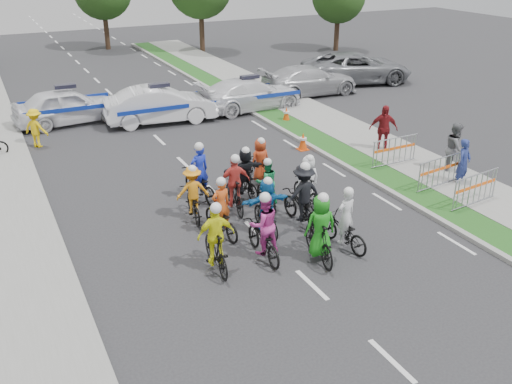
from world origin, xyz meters
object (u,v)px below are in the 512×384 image
rider_4 (303,201)px  barrier_0 (475,191)px  rider_6 (221,216)px  police_car_1 (160,105)px  civilian_suv (357,68)px  marshal_hiviz (36,128)px  rider_11 (245,176)px  rider_2 (263,234)px  barrier_2 (394,152)px  rider_10 (193,198)px  cone_0 (303,141)px  cone_1 (286,115)px  rider_5 (266,209)px  spectator_0 (464,163)px  rider_12 (200,181)px  spectator_1 (455,148)px  rider_3 (216,244)px  police_car_2 (250,94)px  spectator_2 (383,129)px  civilian_sedan (309,80)px  rider_8 (266,189)px  barrier_1 (439,174)px  rider_7 (307,186)px  rider_13 (260,166)px  rider_9 (235,189)px  rider_1 (320,234)px  rider_0 (344,227)px

rider_4 → barrier_0: (5.32, -1.32, -0.20)m
rider_6 → police_car_1: size_ratio=0.37×
civilian_suv → marshal_hiviz: bearing=115.6°
rider_11 → barrier_0: size_ratio=0.86×
rider_2 → barrier_2: 8.04m
rider_4 → civilian_suv: (11.87, 13.98, 0.10)m
rider_2 → rider_10: rider_2 is taller
rider_11 → barrier_2: bearing=174.6°
barrier_0 → cone_0: (-2.00, 6.87, -0.22)m
rider_10 → cone_1: rider_10 is taller
rider_5 → spectator_0: size_ratio=1.07×
rider_10 → cone_0: rider_10 is taller
rider_10 → rider_12: 1.34m
rider_4 → spectator_1: (6.85, 1.13, 0.15)m
rider_2 → rider_3: size_ratio=1.01×
rider_4 → rider_11: 2.58m
rider_11 → rider_12: (-1.35, 0.47, -0.09)m
police_car_2 → barrier_2: bearing=-175.1°
spectator_2 → civilian_sedan: bearing=105.5°
cone_1 → spectator_2: bearing=-74.8°
rider_8 → cone_1: 9.08m
rider_5 → barrier_1: rider_5 is taller
rider_12 → spectator_1: bearing=159.8°
civilian_sedan → barrier_2: size_ratio=2.64×
rider_4 → rider_6: rider_4 is taller
rider_4 → marshal_hiviz: (-5.95, 10.52, 0.01)m
rider_11 → marshal_hiviz: rider_11 is taller
spectator_0 → rider_11: bearing=143.8°
civilian_sedan → marshal_hiviz: bearing=100.7°
rider_8 → rider_7: bearing=167.1°
rider_8 → rider_13: (0.66, 1.74, 0.04)m
rider_9 → spectator_0: bearing=175.6°
police_car_1 → rider_1: bearing=-174.0°
barrier_1 → barrier_0: bearing=-90.0°
rider_10 → rider_3: bearing=89.3°
rider_3 → marshal_hiviz: 11.99m
police_car_2 → civilian_sedan: (4.06, 1.17, 0.01)m
rider_9 → rider_6: bearing=58.9°
rider_9 → rider_11: (0.71, 0.77, 0.02)m
rider_10 → cone_1: (7.20, 7.27, -0.33)m
marshal_hiviz → rider_8: bearing=165.0°
rider_6 → spectator_2: (8.26, 3.48, 0.34)m
rider_0 → rider_4: (-0.33, 1.61, 0.17)m
rider_9 → rider_4: bearing=135.2°
rider_9 → barrier_1: 6.83m
rider_8 → rider_12: 2.18m
rider_3 → rider_8: 3.79m
rider_3 → rider_8: rider_3 is taller
rider_8 → barrier_2: rider_8 is taller
rider_0 → barrier_2: size_ratio=0.91×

